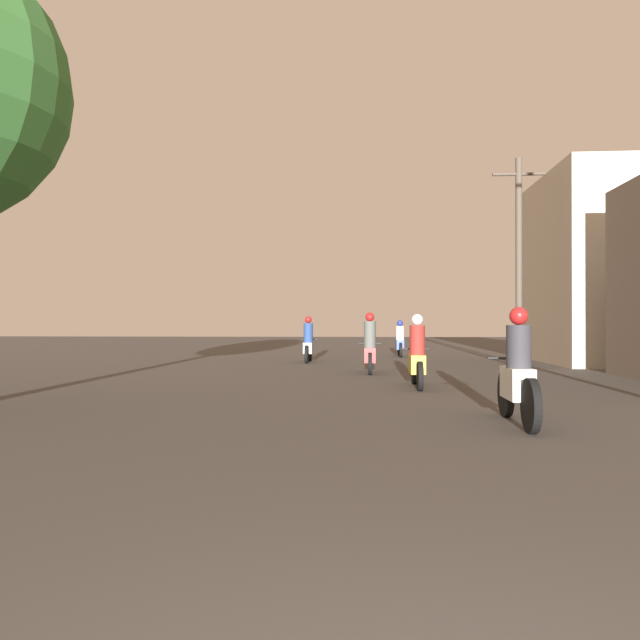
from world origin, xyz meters
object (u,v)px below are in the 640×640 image
(building_right_far, at_px, (611,269))
(motorcycle_white, at_px, (518,377))
(motorcycle_silver, at_px, (308,344))
(motorcycle_yellow, at_px, (417,358))
(motorcycle_blue, at_px, (400,342))
(motorcycle_red, at_px, (370,349))
(utility_pole_far, at_px, (519,257))

(building_right_far, bearing_deg, motorcycle_white, -115.10)
(motorcycle_silver, xyz_separation_m, building_right_far, (10.38, 0.67, 2.57))
(motorcycle_yellow, xyz_separation_m, building_right_far, (7.34, 8.93, 2.58))
(motorcycle_blue, relative_size, building_right_far, 0.28)
(motorcycle_yellow, distance_m, motorcycle_silver, 8.80)
(motorcycle_white, xyz_separation_m, motorcycle_blue, (-0.63, 16.83, -0.03))
(motorcycle_white, relative_size, motorcycle_red, 1.12)
(motorcycle_yellow, relative_size, motorcycle_red, 1.12)
(motorcycle_red, relative_size, motorcycle_silver, 0.95)
(motorcycle_silver, distance_m, building_right_far, 10.72)
(motorcycle_yellow, distance_m, utility_pole_far, 7.98)
(motorcycle_red, bearing_deg, utility_pole_far, 22.19)
(motorcycle_blue, xyz_separation_m, utility_pole_far, (3.36, -5.56, 2.80))
(motorcycle_white, height_order, building_right_far, building_right_far)
(motorcycle_red, bearing_deg, motorcycle_yellow, -84.81)
(building_right_far, bearing_deg, motorcycle_silver, -176.29)
(motorcycle_yellow, height_order, motorcycle_red, motorcycle_red)
(building_right_far, bearing_deg, motorcycle_red, -147.64)
(motorcycle_white, distance_m, motorcycle_silver, 13.59)
(motorcycle_red, height_order, motorcycle_silver, motorcycle_red)
(motorcycle_blue, bearing_deg, building_right_far, -17.65)
(motorcycle_red, xyz_separation_m, motorcycle_silver, (-2.09, 4.58, -0.02))
(motorcycle_yellow, bearing_deg, motorcycle_blue, 79.15)
(building_right_far, bearing_deg, motorcycle_yellow, -129.41)
(building_right_far, height_order, utility_pole_far, utility_pole_far)
(motorcycle_white, bearing_deg, building_right_far, 61.06)
(motorcycle_white, relative_size, motorcycle_silver, 1.06)
(motorcycle_white, xyz_separation_m, motorcycle_silver, (-3.98, 13.00, -0.00))
(motorcycle_blue, relative_size, utility_pole_far, 0.29)
(motorcycle_silver, bearing_deg, motorcycle_red, -58.00)
(motorcycle_blue, distance_m, utility_pole_far, 7.08)
(motorcycle_white, xyz_separation_m, motorcycle_yellow, (-0.93, 4.74, -0.01))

